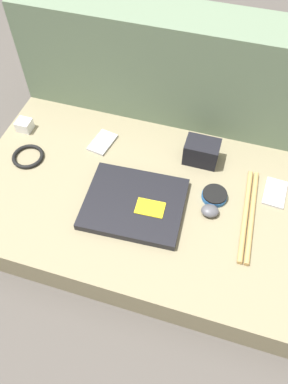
% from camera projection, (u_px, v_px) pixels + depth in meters
% --- Properties ---
extents(ground_plane, '(8.00, 8.00, 0.00)m').
position_uv_depth(ground_plane, '(144.00, 216.00, 1.33)').
color(ground_plane, '#4C4742').
extents(couch_seat, '(1.17, 0.68, 0.12)m').
position_uv_depth(couch_seat, '(144.00, 206.00, 1.28)').
color(couch_seat, '#847A5B').
rests_on(couch_seat, ground_plane).
extents(couch_backrest, '(1.17, 0.20, 0.51)m').
position_uv_depth(couch_backrest, '(179.00, 82.00, 1.37)').
color(couch_backrest, '#60755B').
rests_on(couch_backrest, ground_plane).
extents(laptop, '(0.33, 0.28, 0.03)m').
position_uv_depth(laptop, '(134.00, 204.00, 1.20)').
color(laptop, black).
rests_on(laptop, couch_seat).
extents(computer_mouse, '(0.06, 0.06, 0.03)m').
position_uv_depth(computer_mouse, '(210.00, 211.00, 1.18)').
color(computer_mouse, '#4C4C51').
rests_on(computer_mouse, couch_seat).
extents(speaker_puck, '(0.08, 0.08, 0.02)m').
position_uv_depth(speaker_puck, '(214.00, 195.00, 1.22)').
color(speaker_puck, '#1E569E').
rests_on(speaker_puck, couch_seat).
extents(phone_silver, '(0.08, 0.12, 0.01)m').
position_uv_depth(phone_silver, '(275.00, 193.00, 1.23)').
color(phone_silver, '#B7B7BC').
rests_on(phone_silver, couch_seat).
extents(phone_black, '(0.09, 0.12, 0.01)m').
position_uv_depth(phone_black, '(102.00, 142.00, 1.37)').
color(phone_black, '#B7B7BC').
rests_on(phone_black, couch_seat).
extents(camera_pouch, '(0.12, 0.08, 0.08)m').
position_uv_depth(camera_pouch, '(202.00, 152.00, 1.29)').
color(camera_pouch, black).
rests_on(camera_pouch, couch_seat).
extents(charger_brick, '(0.05, 0.05, 0.04)m').
position_uv_depth(charger_brick, '(24.00, 125.00, 1.40)').
color(charger_brick, silver).
rests_on(charger_brick, couch_seat).
extents(cable_coil, '(0.11, 0.11, 0.01)m').
position_uv_depth(cable_coil, '(28.00, 156.00, 1.32)').
color(cable_coil, black).
rests_on(cable_coil, couch_seat).
extents(drumstick_pair, '(0.05, 0.35, 0.02)m').
position_uv_depth(drumstick_pair, '(249.00, 215.00, 1.18)').
color(drumstick_pair, tan).
rests_on(drumstick_pair, couch_seat).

